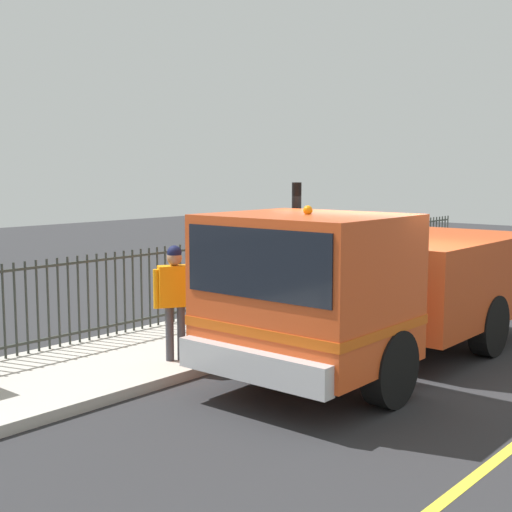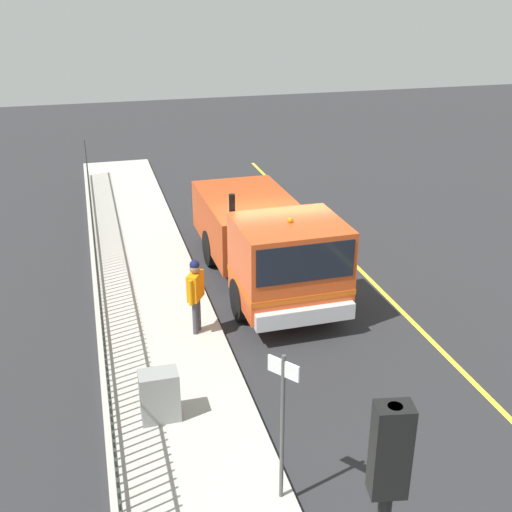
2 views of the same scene
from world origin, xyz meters
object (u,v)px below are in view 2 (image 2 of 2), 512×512
work_truck (268,240)px  worker_standing (195,289)px  street_sign (283,412)px  traffic_cone (316,238)px  utility_cabinet (160,396)px

work_truck → worker_standing: bearing=41.0°
street_sign → traffic_cone: bearing=-113.2°
street_sign → worker_standing: bearing=-86.2°
traffic_cone → street_sign: bearing=66.8°
utility_cabinet → worker_standing: bearing=-112.5°
work_truck → utility_cabinet: size_ratio=7.10×
utility_cabinet → street_sign: size_ratio=0.38×
work_truck → street_sign: bearing=74.6°
worker_standing → utility_cabinet: worker_standing is taller
worker_standing → traffic_cone: (-4.19, -4.00, -0.86)m
traffic_cone → worker_standing: bearing=43.7°
work_truck → traffic_cone: bearing=-135.5°
street_sign → utility_cabinet: bearing=-57.2°
utility_cabinet → traffic_cone: utility_cabinet is taller
worker_standing → traffic_cone: bearing=-14.7°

